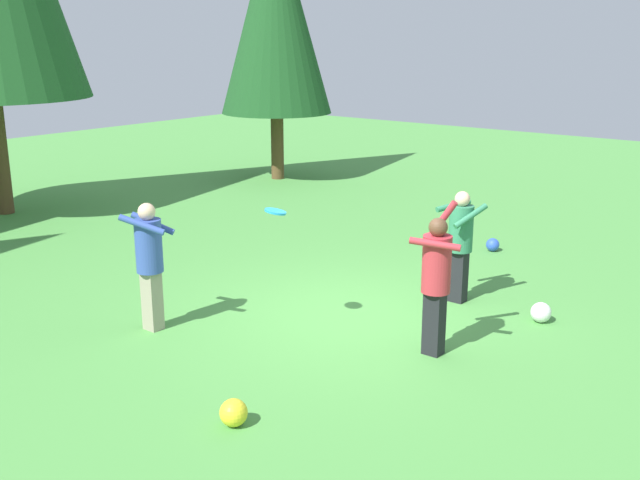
{
  "coord_description": "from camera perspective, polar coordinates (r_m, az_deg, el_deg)",
  "views": [
    {
      "loc": [
        -7.71,
        -5.51,
        3.71
      ],
      "look_at": [
        -0.16,
        0.39,
        1.05
      ],
      "focal_mm": 42.08,
      "sensor_mm": 36.0,
      "label": 1
    }
  ],
  "objects": [
    {
      "name": "person_catcher",
      "position": [
        9.7,
        -12.85,
        -1.16
      ],
      "size": [
        0.71,
        0.74,
        1.67
      ],
      "rotation": [
        0.0,
        0.0,
        -1.02
      ],
      "color": "gray",
      "rests_on": "ground_plane"
    },
    {
      "name": "ball_blue",
      "position": [
        13.48,
        12.99,
        -0.36
      ],
      "size": [
        0.23,
        0.23,
        0.23
      ],
      "primitive_type": "sphere",
      "color": "blue",
      "rests_on": "ground_plane"
    },
    {
      "name": "ball_yellow",
      "position": [
        7.53,
        -6.59,
        -12.91
      ],
      "size": [
        0.28,
        0.28,
        0.28
      ],
      "primitive_type": "sphere",
      "color": "yellow",
      "rests_on": "ground_plane"
    },
    {
      "name": "tree_far_right",
      "position": [
        19.46,
        -3.42,
        16.9
      ],
      "size": [
        2.81,
        2.81,
        6.71
      ],
      "color": "brown",
      "rests_on": "ground_plane"
    },
    {
      "name": "ball_white",
      "position": [
        10.37,
        16.45,
        -5.3
      ],
      "size": [
        0.27,
        0.27,
        0.27
      ],
      "primitive_type": "sphere",
      "color": "white",
      "rests_on": "ground_plane"
    },
    {
      "name": "person_bystander",
      "position": [
        10.65,
        10.63,
        0.2
      ],
      "size": [
        0.7,
        0.67,
        1.6
      ],
      "rotation": [
        0.0,
        0.0,
        2.69
      ],
      "color": "black",
      "rests_on": "ground_plane"
    },
    {
      "name": "person_thrower",
      "position": [
        8.81,
        8.83,
        -2.59
      ],
      "size": [
        0.62,
        0.62,
        1.85
      ],
      "rotation": [
        0.0,
        0.0,
        1.93
      ],
      "color": "black",
      "rests_on": "ground_plane"
    },
    {
      "name": "ground_plane",
      "position": [
        10.18,
        2.29,
        -5.88
      ],
      "size": [
        40.0,
        40.0,
        0.0
      ],
      "primitive_type": "plane",
      "color": "#4C9342"
    },
    {
      "name": "frisbee",
      "position": [
        9.13,
        -3.41,
        2.18
      ],
      "size": [
        0.38,
        0.38,
        0.08
      ],
      "color": "#2393D1"
    }
  ]
}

